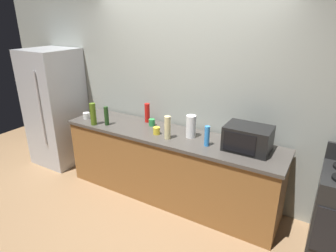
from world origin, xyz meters
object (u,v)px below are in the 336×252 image
paper_towel_roll (191,126)px  mug_white (86,116)px  bottle_hot_sauce (147,113)px  bottle_hand_soap (168,128)px  refrigerator (56,108)px  bottle_olive_oil (93,114)px  mug_green (152,122)px  mug_yellow (157,131)px  bottle_wine (106,116)px  bottle_spray_cleaner (207,136)px  microwave (248,138)px

paper_towel_roll → mug_white: bearing=-173.8°
bottle_hot_sauce → bottle_hand_soap: (0.52, -0.35, 0.01)m
refrigerator → bottle_olive_oil: 1.08m
paper_towel_roll → mug_green: paper_towel_roll is taller
bottle_olive_oil → mug_yellow: bottle_olive_oil is taller
paper_towel_roll → mug_white: size_ratio=2.99×
bottle_wine → mug_white: bottle_wine is taller
bottle_olive_oil → bottle_spray_cleaner: size_ratio=1.27×
paper_towel_roll → bottle_olive_oil: bottle_olive_oil is taller
bottle_hand_soap → bottle_spray_cleaner: bearing=6.5°
microwave → mug_yellow: (-1.07, -0.13, -0.09)m
bottle_wine → microwave: bearing=6.4°
refrigerator → mug_green: (1.73, 0.13, 0.04)m
bottle_spray_cleaner → bottle_hand_soap: size_ratio=0.83×
microwave → bottle_olive_oil: bearing=-171.8°
bottle_wine → mug_green: (0.53, 0.28, -0.08)m
bottle_olive_oil → mug_white: size_ratio=3.25×
bottle_wine → mug_green: bearing=28.2°
bottle_hot_sauce → mug_yellow: size_ratio=2.87×
mug_white → bottle_wine: bearing=-5.0°
bottle_olive_oil → microwave: bearing=8.2°
bottle_hot_sauce → bottle_hand_soap: bearing=-33.4°
mug_white → mug_green: 0.97m
bottle_spray_cleaner → paper_towel_roll: bearing=153.9°
bottle_hot_sauce → mug_yellow: bearing=-41.3°
mug_white → mug_green: (0.94, 0.25, 0.00)m
bottle_olive_oil → bottle_spray_cleaner: 1.56m
bottle_spray_cleaner → mug_yellow: (-0.66, -0.01, -0.07)m
bottle_spray_cleaner → bottle_hand_soap: (-0.47, -0.05, 0.02)m
refrigerator → bottle_olive_oil: (1.04, -0.23, 0.15)m
bottle_olive_oil → bottle_wine: bearing=26.5°
paper_towel_roll → mug_white: 1.56m
bottle_hot_sauce → mug_white: (-0.81, -0.33, -0.09)m
paper_towel_roll → bottle_hot_sauce: bearing=167.5°
bottle_wine → mug_green: size_ratio=2.81×
mug_yellow → mug_white: (-1.15, -0.03, -0.00)m
bottle_wine → bottle_spray_cleaner: size_ratio=1.09×
refrigerator → bottle_spray_cleaner: refrigerator is taller
bottle_wine → bottle_olive_oil: bottle_olive_oil is taller
bottle_hand_soap → microwave: bearing=11.4°
mug_green → paper_towel_roll: bearing=-7.2°
bottle_olive_oil → mug_yellow: 0.91m
paper_towel_roll → mug_green: (-0.61, 0.08, -0.09)m
bottle_hand_soap → mug_white: bottle_hand_soap is taller
bottle_hand_soap → refrigerator: bearing=176.4°
mug_yellow → microwave: bearing=7.1°
bottle_spray_cleaner → mug_white: size_ratio=2.56×
refrigerator → bottle_hot_sauce: bearing=7.6°
bottle_olive_oil → bottle_hand_soap: bearing=5.4°
microwave → bottle_olive_oil: size_ratio=1.64×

